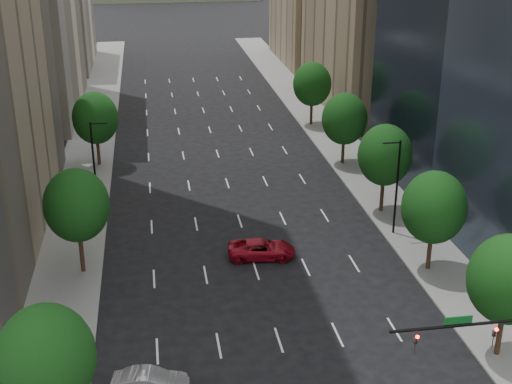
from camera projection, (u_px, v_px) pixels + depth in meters
sidewalk_left at (73, 231)px, 63.86m from camera, size 6.00×200.00×0.15m
sidewalk_right at (395, 210)px, 68.35m from camera, size 6.00×200.00×0.15m
filler_left at (51, 18)px, 128.63m from camera, size 14.00×26.00×18.00m
parking_tan_right at (372, 3)px, 100.68m from camera, size 14.00×30.00×30.00m
filler_right at (317, 19)px, 133.51m from camera, size 14.00×26.00×16.00m
tree_right_1 at (508, 280)px, 44.04m from camera, size 5.20×5.20×8.75m
tree_right_2 at (434, 207)px, 55.07m from camera, size 5.20×5.20×8.61m
tree_right_3 at (385, 155)px, 65.94m from camera, size 5.20×5.20×8.89m
tree_right_4 at (344, 119)px, 78.91m from camera, size 5.20×5.20×8.46m
tree_right_5 at (312, 84)px, 93.43m from camera, size 5.20×5.20×8.75m
tree_left_0 at (46, 358)px, 36.32m from camera, size 5.20×5.20×8.75m
tree_left_1 at (77, 205)px, 54.54m from camera, size 5.20×5.20×8.97m
tree_left_2 at (95, 118)px, 78.43m from camera, size 5.20×5.20×8.68m
streetlight_rn at (396, 185)px, 61.68m from camera, size 1.70×0.20×9.00m
streetlight_ln at (95, 163)px, 66.93m from camera, size 1.70×0.20×9.00m
traffic_signal at (501, 347)px, 38.26m from camera, size 9.12×0.40×7.38m
car_silver at (150, 383)px, 42.29m from camera, size 4.88×2.27×1.55m
car_red_far at (262, 249)px, 58.92m from camera, size 5.96×3.18×1.59m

